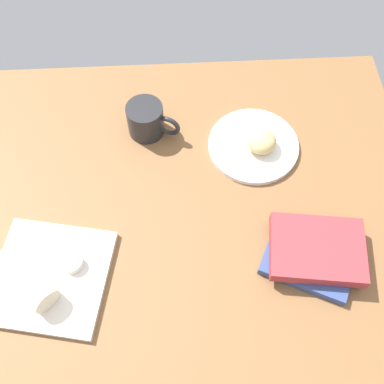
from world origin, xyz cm
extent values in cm
cube|color=brown|center=(0.00, 0.00, 2.00)|extent=(110.00, 90.00, 4.00)
cylinder|color=white|center=(-16.29, -14.44, 4.70)|extent=(23.10, 23.10, 1.40)
ellipsoid|color=#D6B774|center=(-17.83, -13.45, 7.83)|extent=(9.71, 9.72, 4.87)
cube|color=silver|center=(32.17, 18.10, 4.80)|extent=(28.85, 28.85, 1.60)
cylinder|color=silver|center=(27.12, 15.90, 6.68)|extent=(4.46, 4.46, 2.15)
cylinder|color=#B95228|center=(27.12, 15.90, 7.45)|extent=(3.66, 3.66, 0.40)
cylinder|color=#F1E4BF|center=(36.21, 19.86, 8.65)|extent=(14.75, 14.69, 6.10)
cube|color=#33477F|center=(-24.97, 17.18, 5.15)|extent=(23.69, 21.36, 2.30)
cube|color=#A53338|center=(-26.27, 16.13, 7.97)|extent=(22.29, 17.71, 3.35)
cylinder|color=#262628|center=(10.95, -21.38, 8.46)|extent=(9.36, 9.36, 8.92)
cylinder|color=olive|center=(10.95, -21.38, 12.32)|extent=(7.68, 7.68, 0.40)
torus|color=#262628|center=(5.27, -19.01, 8.46)|extent=(6.51, 3.62, 6.55)
camera|label=1|loc=(3.15, 54.42, 102.83)|focal=43.82mm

